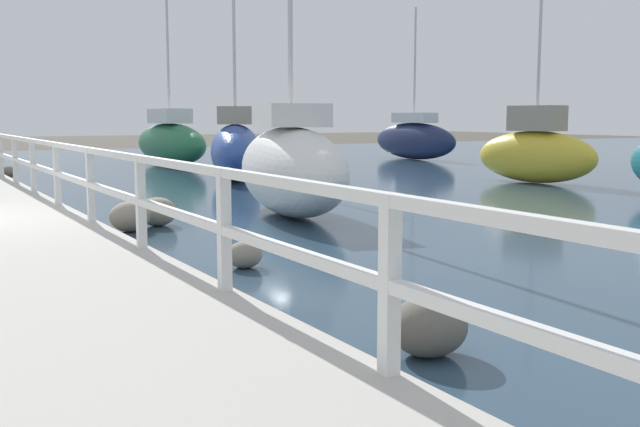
{
  "coord_description": "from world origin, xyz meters",
  "views": [
    {
      "loc": [
        -0.19,
        -12.22,
        1.79
      ],
      "look_at": [
        5.55,
        -2.22,
        0.29
      ],
      "focal_mm": 42.0,
      "sensor_mm": 36.0,
      "label": 1
    }
  ],
  "objects_px": {
    "sailboat_yellow": "(536,152)",
    "sailboat_green": "(170,142)",
    "sailboat_blue": "(236,149)",
    "sailboat_navy": "(414,139)",
    "sailboat_white": "(291,167)"
  },
  "relations": [
    {
      "from": "sailboat_yellow",
      "to": "sailboat_green",
      "type": "bearing_deg",
      "value": 107.48
    },
    {
      "from": "sailboat_navy",
      "to": "sailboat_yellow",
      "type": "distance_m",
      "value": 11.52
    },
    {
      "from": "sailboat_green",
      "to": "sailboat_yellow",
      "type": "xyz_separation_m",
      "value": [
        6.13,
        -12.21,
        -0.03
      ]
    },
    {
      "from": "sailboat_navy",
      "to": "sailboat_white",
      "type": "height_order",
      "value": "sailboat_white"
    },
    {
      "from": "sailboat_green",
      "to": "sailboat_blue",
      "type": "height_order",
      "value": "sailboat_green"
    },
    {
      "from": "sailboat_blue",
      "to": "sailboat_green",
      "type": "bearing_deg",
      "value": 111.32
    },
    {
      "from": "sailboat_green",
      "to": "sailboat_navy",
      "type": "bearing_deg",
      "value": -9.76
    },
    {
      "from": "sailboat_green",
      "to": "sailboat_yellow",
      "type": "bearing_deg",
      "value": -65.18
    },
    {
      "from": "sailboat_navy",
      "to": "sailboat_white",
      "type": "bearing_deg",
      "value": -129.21
    },
    {
      "from": "sailboat_navy",
      "to": "sailboat_blue",
      "type": "xyz_separation_m",
      "value": [
        -10.55,
        -5.57,
        0.0
      ]
    },
    {
      "from": "sailboat_navy",
      "to": "sailboat_green",
      "type": "height_order",
      "value": "sailboat_green"
    },
    {
      "from": "sailboat_navy",
      "to": "sailboat_white",
      "type": "xyz_separation_m",
      "value": [
        -12.92,
        -13.51,
        0.03
      ]
    },
    {
      "from": "sailboat_yellow",
      "to": "sailboat_white",
      "type": "bearing_deg",
      "value": -172.24
    },
    {
      "from": "sailboat_yellow",
      "to": "sailboat_blue",
      "type": "distance_m",
      "value": 8.37
    },
    {
      "from": "sailboat_navy",
      "to": "sailboat_blue",
      "type": "relative_size",
      "value": 1.0
    }
  ]
}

